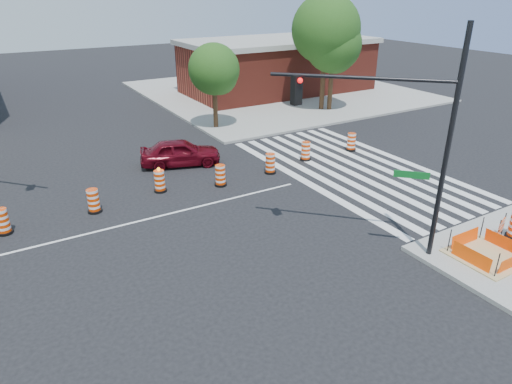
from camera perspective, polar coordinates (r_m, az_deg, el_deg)
ground at (r=19.25m, az=-13.08°, el=-3.25°), size 120.00×120.00×0.00m
sidewalk_ne at (r=42.22m, az=2.68°, el=12.48°), size 22.00×22.00×0.15m
crosswalk_east at (r=24.38m, az=12.01°, el=2.86°), size 6.75×13.50×0.01m
lane_centerline at (r=19.24m, az=-13.08°, el=-3.23°), size 14.00×0.12×0.01m
excavation_pit at (r=17.80m, az=26.87°, el=-7.03°), size 2.20×2.20×0.90m
brick_storefront at (r=41.82m, az=2.74°, el=15.49°), size 16.50×8.50×4.60m
red_coupe at (r=24.47m, az=-9.44°, el=4.91°), size 4.48×2.90×1.42m
signal_pole_se at (r=15.31m, az=17.31°, el=8.14°), size 4.22×4.18×7.68m
barricade at (r=19.03m, az=28.34°, el=-3.83°), size 0.76×0.29×0.93m
tree_north_c at (r=30.14m, az=-5.22°, el=14.70°), size 3.31×3.26×5.55m
tree_north_d at (r=35.07m, az=8.73°, el=19.02°), size 4.94×4.94×8.39m
tree_north_e at (r=35.13m, az=9.64°, el=17.35°), size 4.07×4.07×6.92m
median_drum_2 at (r=19.95m, az=-29.10°, el=-3.32°), size 0.60×0.60×1.02m
median_drum_3 at (r=20.26m, az=-19.64°, el=-1.13°), size 0.60×0.60×1.02m
median_drum_4 at (r=21.48m, az=-11.94°, el=1.28°), size 0.60×0.60×1.18m
median_drum_5 at (r=21.73m, az=-4.48°, el=2.00°), size 0.60×0.60×1.02m
median_drum_6 at (r=23.16m, az=1.79°, el=3.51°), size 0.60×0.60×1.02m
median_drum_7 at (r=25.09m, az=6.23°, el=5.03°), size 0.60×0.60×1.02m
median_drum_8 at (r=27.04m, az=11.82°, el=6.08°), size 0.60×0.60×1.02m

